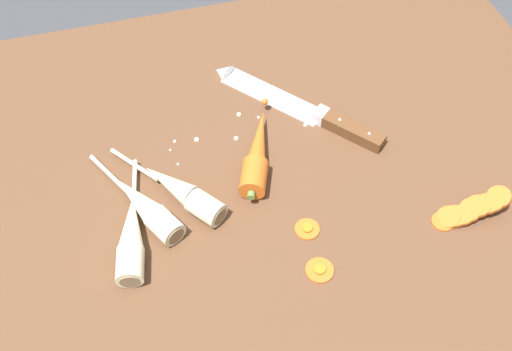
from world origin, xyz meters
TOP-DOWN VIEW (x-y plane):
  - ground_plane at (0.00, 0.00)cm, footprint 120.00×90.00cm
  - chefs_knife at (10.73, 12.45)cm, footprint 24.89×28.75cm
  - whole_carrot at (1.29, 1.86)cm, footprint 10.25×20.08cm
  - parsnip_front at (-17.86, -3.74)cm, footprint 12.57×20.55cm
  - parsnip_mid_left at (-12.00, -2.50)cm, footprint 15.92×19.70cm
  - parsnip_mid_right at (-20.79, -8.43)cm, footprint 6.42×22.56cm
  - carrot_slice_stack at (29.78, -17.16)cm, footprint 12.57×4.24cm
  - carrot_slice_stray_near at (4.48, -20.14)cm, footprint 4.14×4.14cm
  - carrot_slice_stray_mid at (4.99, -13.01)cm, footprint 3.79×3.79cm
  - mince_crumbs at (-0.33, 9.74)cm, footprint 24.19×8.80cm

SIDE VIEW (x-z plane):
  - ground_plane at x=0.00cm, z-range -4.00..0.00cm
  - carrot_slice_stray_mid at x=4.99cm, z-range 0.01..0.71cm
  - carrot_slice_stray_near at x=4.48cm, z-range 0.01..0.71cm
  - mince_crumbs at x=-0.33cm, z-range -0.06..0.82cm
  - chefs_knife at x=10.73cm, z-range -1.44..2.74cm
  - carrot_slice_stack at x=29.78cm, z-range -0.65..3.55cm
  - parsnip_mid_left at x=-12.00cm, z-range -0.02..3.98cm
  - parsnip_mid_right at x=-20.79cm, z-range -0.02..3.98cm
  - parsnip_front at x=-17.86cm, z-range -0.02..3.98cm
  - whole_carrot at x=1.29cm, z-range 0.00..4.20cm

